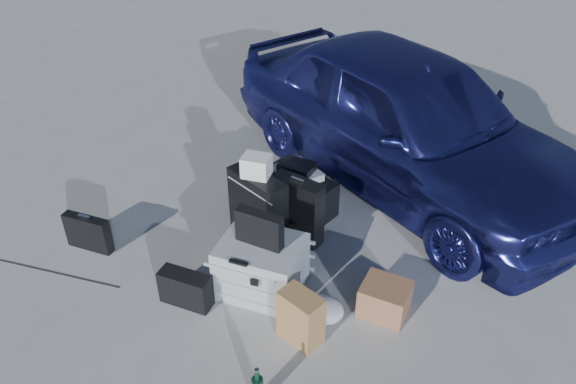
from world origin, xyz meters
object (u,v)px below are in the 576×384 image
object	(u,v)px
pelican_case	(261,267)
cardboard_box	(385,299)
car	(405,118)
briefcase	(88,233)
suitcase_left	(297,210)
duffel_bag	(299,193)
suitcase_right	(258,209)

from	to	relation	value
pelican_case	cardboard_box	bearing A→B (deg)	5.59
car	pelican_case	distance (m)	2.13
cardboard_box	pelican_case	bearing A→B (deg)	-160.37
briefcase	suitcase_left	distance (m)	1.77
suitcase_left	duffel_bag	distance (m)	0.45
cardboard_box	suitcase_right	bearing A→B (deg)	173.55
car	briefcase	world-z (taller)	car
pelican_case	suitcase_left	world-z (taller)	suitcase_left
car	briefcase	distance (m)	3.06
pelican_case	suitcase_left	xyz separation A→B (m)	(-0.13, 0.68, 0.07)
pelican_case	cardboard_box	size ratio (longest dim) A/B	1.79
pelican_case	suitcase_left	bearing A→B (deg)	86.84
suitcase_left	cardboard_box	xyz separation A→B (m)	(1.02, -0.37, -0.17)
suitcase_right	duffel_bag	distance (m)	0.61
suitcase_left	suitcase_right	distance (m)	0.33
cardboard_box	suitcase_left	bearing A→B (deg)	160.37
suitcase_left	cardboard_box	distance (m)	1.10
suitcase_right	briefcase	bearing A→B (deg)	-128.50
briefcase	car	bearing A→B (deg)	42.90
car	suitcase_left	size ratio (longest dim) A/B	6.69
briefcase	suitcase_left	xyz separation A→B (m)	(1.37, 1.12, 0.13)
car	pelican_case	bearing A→B (deg)	-165.41
car	duffel_bag	distance (m)	1.25
suitcase_right	car	bearing A→B (deg)	83.92
suitcase_left	duffel_bag	bearing A→B (deg)	122.12
pelican_case	cardboard_box	world-z (taller)	pelican_case
suitcase_right	duffel_bag	xyz separation A→B (m)	(0.02, 0.59, -0.16)
pelican_case	car	bearing A→B (deg)	71.44
briefcase	cardboard_box	bearing A→B (deg)	3.89
suitcase_right	suitcase_left	bearing A→B (deg)	54.22
pelican_case	briefcase	world-z (taller)	pelican_case
suitcase_right	pelican_case	bearing A→B (deg)	-38.06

